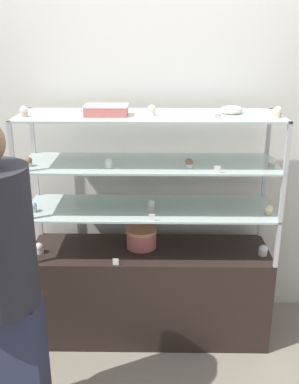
% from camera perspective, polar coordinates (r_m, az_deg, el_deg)
% --- Properties ---
extents(ground_plane, '(20.00, 20.00, 0.00)m').
position_cam_1_polar(ground_plane, '(3.36, 0.00, -17.12)').
color(ground_plane, gray).
extents(back_wall, '(8.00, 0.05, 2.60)m').
position_cam_1_polar(back_wall, '(3.16, 0.10, 6.60)').
color(back_wall, silver).
rests_on(back_wall, ground_plane).
extents(display_base, '(1.58, 0.48, 0.65)m').
position_cam_1_polar(display_base, '(3.18, 0.00, -12.46)').
color(display_base, black).
rests_on(display_base, ground_plane).
extents(display_riser_lower, '(1.58, 0.48, 0.30)m').
position_cam_1_polar(display_riser_lower, '(2.90, 0.00, -2.26)').
color(display_riser_lower, '#B7B7BC').
rests_on(display_riser_lower, display_base).
extents(display_riser_middle, '(1.58, 0.48, 0.30)m').
position_cam_1_polar(display_riser_middle, '(2.80, 0.00, 3.45)').
color(display_riser_middle, '#B7B7BC').
rests_on(display_riser_middle, display_riser_lower).
extents(display_riser_upper, '(1.58, 0.48, 0.30)m').
position_cam_1_polar(display_riser_upper, '(2.73, 0.00, 9.51)').
color(display_riser_upper, '#B7B7BC').
rests_on(display_riser_upper, display_riser_middle).
extents(layer_cake_centerpiece, '(0.21, 0.21, 0.13)m').
position_cam_1_polar(layer_cake_centerpiece, '(3.02, -1.03, -5.83)').
color(layer_cake_centerpiece, '#C66660').
rests_on(layer_cake_centerpiece, display_base).
extents(sheet_cake_frosted, '(0.26, 0.16, 0.06)m').
position_cam_1_polar(sheet_cake_frosted, '(2.70, -5.52, 10.31)').
color(sheet_cake_frosted, '#C66660').
rests_on(sheet_cake_frosted, display_riser_upper).
extents(cupcake_0, '(0.06, 0.06, 0.07)m').
position_cam_1_polar(cupcake_0, '(3.04, -13.83, -6.95)').
color(cupcake_0, white).
rests_on(cupcake_0, display_base).
extents(cupcake_1, '(0.06, 0.06, 0.07)m').
position_cam_1_polar(cupcake_1, '(3.02, 14.22, -7.20)').
color(cupcake_1, beige).
rests_on(cupcake_1, display_base).
extents(price_tag_0, '(0.04, 0.00, 0.04)m').
position_cam_1_polar(price_tag_0, '(2.83, -4.31, -8.83)').
color(price_tag_0, white).
rests_on(price_tag_0, display_base).
extents(cupcake_2, '(0.05, 0.05, 0.06)m').
position_cam_1_polar(cupcake_2, '(2.91, -14.57, -1.87)').
color(cupcake_2, beige).
rests_on(cupcake_2, display_riser_lower).
extents(cupcake_3, '(0.05, 0.05, 0.06)m').
position_cam_1_polar(cupcake_3, '(2.85, 0.23, -1.66)').
color(cupcake_3, beige).
rests_on(cupcake_3, display_riser_lower).
extents(cupcake_4, '(0.05, 0.05, 0.06)m').
position_cam_1_polar(cupcake_4, '(2.87, 14.93, -2.21)').
color(cupcake_4, '#CCB28C').
rests_on(cupcake_4, display_riser_lower).
extents(price_tag_1, '(0.04, 0.00, 0.04)m').
position_cam_1_polar(price_tag_1, '(2.69, 0.31, -3.25)').
color(price_tag_1, white).
rests_on(price_tag_1, display_riser_lower).
extents(cupcake_5, '(0.05, 0.05, 0.06)m').
position_cam_1_polar(cupcake_5, '(2.81, -15.12, 3.73)').
color(cupcake_5, beige).
rests_on(cupcake_5, display_riser_middle).
extents(cupcake_6, '(0.05, 0.05, 0.06)m').
position_cam_1_polar(cupcake_6, '(2.69, -5.21, 3.65)').
color(cupcake_6, white).
rests_on(cupcake_6, display_riser_middle).
extents(cupcake_7, '(0.05, 0.05, 0.06)m').
position_cam_1_polar(cupcake_7, '(2.69, 5.05, 3.67)').
color(cupcake_7, white).
rests_on(cupcake_7, display_riser_middle).
extents(cupcake_8, '(0.05, 0.05, 0.06)m').
position_cam_1_polar(cupcake_8, '(2.81, 15.26, 3.72)').
color(cupcake_8, '#CCB28C').
rests_on(cupcake_8, display_riser_middle).
extents(price_tag_2, '(0.04, 0.00, 0.04)m').
position_cam_1_polar(price_tag_2, '(2.61, 8.60, 2.84)').
color(price_tag_2, white).
rests_on(price_tag_2, display_riser_middle).
extents(cupcake_9, '(0.05, 0.05, 0.06)m').
position_cam_1_polar(cupcake_9, '(2.75, -15.64, 9.83)').
color(cupcake_9, '#CCB28C').
rests_on(cupcake_9, display_riser_upper).
extents(cupcake_10, '(0.05, 0.05, 0.06)m').
position_cam_1_polar(cupcake_10, '(2.68, 0.29, 10.31)').
color(cupcake_10, white).
rests_on(cupcake_10, display_riser_upper).
extents(cupcake_11, '(0.05, 0.05, 0.06)m').
position_cam_1_polar(cupcake_11, '(2.73, 15.98, 9.74)').
color(cupcake_11, '#CCB28C').
rests_on(cupcake_11, display_riser_upper).
extents(price_tag_3, '(0.04, 0.00, 0.04)m').
position_cam_1_polar(price_tag_3, '(2.54, 8.70, 9.35)').
color(price_tag_3, white).
rests_on(price_tag_3, display_riser_upper).
extents(donut_glazed, '(0.13, 0.13, 0.04)m').
position_cam_1_polar(donut_glazed, '(2.81, 10.38, 10.20)').
color(donut_glazed, '#EFE5CC').
rests_on(donut_glazed, display_riser_upper).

